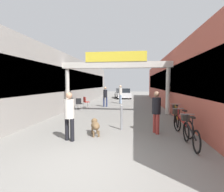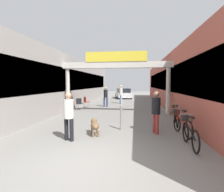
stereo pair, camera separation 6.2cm
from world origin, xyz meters
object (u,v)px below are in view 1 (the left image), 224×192
(bicycle_red_second, at_px, (181,123))
(cafe_chair_black_nearer, at_px, (79,103))
(pedestrian_carrying_crate, at_px, (105,95))
(bicycle_black_nearest, at_px, (190,132))
(pedestrian_with_dog, at_px, (69,113))
(dog_on_leash, at_px, (95,125))
(cafe_chair_red_farther, at_px, (86,101))
(parked_car_white, at_px, (123,93))
(bollard_post_metal, at_px, (122,117))
(pedestrian_elderly_walking, at_px, (120,93))
(pedestrian_companion, at_px, (156,109))
(bicycle_orange_third, at_px, (176,116))

(bicycle_red_second, distance_m, cafe_chair_black_nearer, 8.09)
(pedestrian_carrying_crate, height_order, bicycle_black_nearest, pedestrian_carrying_crate)
(pedestrian_with_dog, distance_m, bicycle_black_nearest, 4.01)
(pedestrian_with_dog, relative_size, dog_on_leash, 1.96)
(bicycle_red_second, bearing_deg, pedestrian_carrying_crate, 119.30)
(cafe_chair_red_farther, xyz_separation_m, parked_car_white, (2.42, 9.66, 0.10))
(bicycle_black_nearest, height_order, bollard_post_metal, bollard_post_metal)
(cafe_chair_red_farther, bearing_deg, parked_car_white, 75.96)
(bicycle_black_nearest, xyz_separation_m, bollard_post_metal, (-2.29, 1.68, 0.10))
(cafe_chair_red_farther, bearing_deg, pedestrian_with_dog, -78.15)
(pedestrian_elderly_walking, bearing_deg, pedestrian_companion, -77.85)
(pedestrian_carrying_crate, relative_size, bicycle_orange_third, 1.01)
(pedestrian_companion, relative_size, bollard_post_metal, 1.59)
(cafe_chair_black_nearer, bearing_deg, pedestrian_companion, -48.31)
(pedestrian_companion, bearing_deg, pedestrian_elderly_walking, 102.15)
(pedestrian_with_dog, bearing_deg, pedestrian_companion, 22.56)
(bicycle_red_second, bearing_deg, cafe_chair_black_nearer, 137.04)
(bicycle_black_nearest, bearing_deg, cafe_chair_black_nearer, 130.47)
(dog_on_leash, height_order, bicycle_orange_third, bicycle_orange_third)
(pedestrian_with_dog, xyz_separation_m, bicycle_orange_third, (4.23, 2.94, -0.52))
(pedestrian_with_dog, distance_m, cafe_chair_red_farther, 8.29)
(pedestrian_elderly_walking, distance_m, cafe_chair_red_farther, 4.28)
(pedestrian_elderly_walking, distance_m, parked_car_white, 6.31)
(bicycle_orange_third, distance_m, parked_car_white, 15.23)
(pedestrian_with_dog, height_order, dog_on_leash, pedestrian_with_dog)
(cafe_chair_black_nearer, bearing_deg, parked_car_white, 76.74)
(bicycle_red_second, distance_m, bicycle_orange_third, 1.63)
(pedestrian_carrying_crate, bearing_deg, cafe_chair_black_nearer, -128.04)
(pedestrian_companion, distance_m, cafe_chair_black_nearer, 7.45)
(pedestrian_with_dog, xyz_separation_m, bicycle_red_second, (4.06, 1.32, -0.52))
(bollard_post_metal, bearing_deg, cafe_chair_black_nearer, 124.46)
(pedestrian_companion, height_order, bollard_post_metal, pedestrian_companion)
(cafe_chair_black_nearer, bearing_deg, dog_on_leash, -66.88)
(bicycle_black_nearest, distance_m, bicycle_orange_third, 2.96)
(pedestrian_companion, xyz_separation_m, bicycle_black_nearest, (0.89, -1.29, -0.52))
(bollard_post_metal, xyz_separation_m, cafe_chair_black_nearer, (-3.54, 5.16, 0.00))
(pedestrian_elderly_walking, bearing_deg, bollard_post_metal, -85.38)
(pedestrian_carrying_crate, relative_size, cafe_chair_red_farther, 1.92)
(pedestrian_elderly_walking, bearing_deg, pedestrian_with_dog, -94.45)
(bicycle_red_second, bearing_deg, parked_car_white, 101.50)
(pedestrian_companion, xyz_separation_m, dog_on_leash, (-2.35, -0.52, -0.58))
(pedestrian_companion, xyz_separation_m, bicycle_red_second, (0.98, 0.04, -0.52))
(dog_on_leash, height_order, bicycle_black_nearest, bicycle_black_nearest)
(pedestrian_carrying_crate, bearing_deg, bicycle_black_nearest, -64.91)
(dog_on_leash, xyz_separation_m, bollard_post_metal, (0.95, 0.91, 0.16))
(bicycle_black_nearest, xyz_separation_m, bicycle_red_second, (0.09, 1.32, 0.00))
(pedestrian_with_dog, relative_size, pedestrian_companion, 1.00)
(pedestrian_carrying_crate, bearing_deg, bicycle_red_second, -60.70)
(bicycle_black_nearest, height_order, parked_car_white, parked_car_white)
(pedestrian_companion, distance_m, pedestrian_elderly_walking, 10.42)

